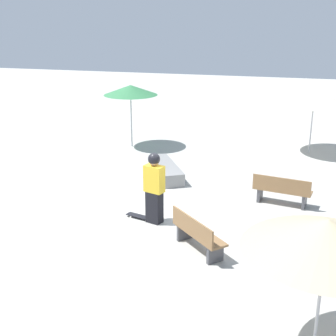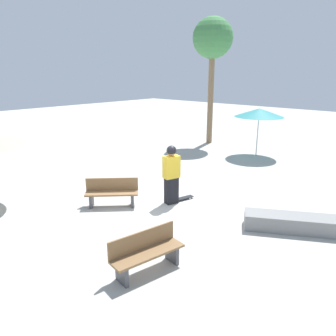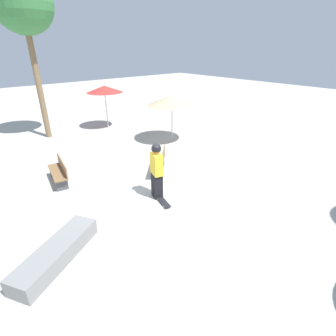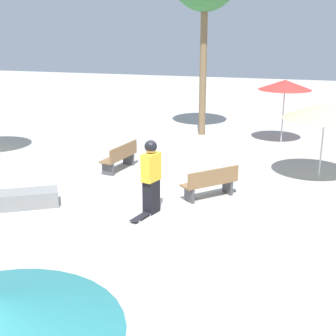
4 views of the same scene
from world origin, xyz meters
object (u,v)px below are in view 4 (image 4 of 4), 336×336
(skater_main, at_px, (151,174))
(shade_umbrella_tan, at_px, (325,111))
(skateboard, at_px, (142,216))
(concrete_ledge, at_px, (11,200))
(bench_near, at_px, (120,157))
(shade_umbrella_red, at_px, (285,85))
(bench_far, at_px, (210,183))

(skater_main, bearing_deg, shade_umbrella_tan, 150.97)
(skateboard, distance_m, concrete_ledge, 3.45)
(bench_near, relative_size, shade_umbrella_red, 0.67)
(skateboard, relative_size, shade_umbrella_red, 0.34)
(concrete_ledge, distance_m, shade_umbrella_red, 11.09)
(concrete_ledge, bearing_deg, bench_far, -156.32)
(bench_far, distance_m, shade_umbrella_red, 7.23)
(bench_near, distance_m, shade_umbrella_red, 7.25)
(concrete_ledge, bearing_deg, bench_near, -111.42)
(concrete_ledge, bearing_deg, shade_umbrella_tan, -149.02)
(skateboard, bearing_deg, bench_far, 158.76)
(shade_umbrella_tan, distance_m, shade_umbrella_red, 4.55)
(skateboard, relative_size, concrete_ledge, 0.35)
(skater_main, bearing_deg, concrete_ledge, -61.18)
(concrete_ledge, distance_m, bench_far, 5.20)
(skateboard, distance_m, bench_far, 2.26)
(shade_umbrella_tan, bearing_deg, skater_main, 43.46)
(concrete_ledge, distance_m, bench_near, 4.08)
(shade_umbrella_tan, bearing_deg, shade_umbrella_red, -72.86)
(skateboard, distance_m, bench_near, 4.03)
(skateboard, xyz_separation_m, shade_umbrella_tan, (-4.18, -4.29, 2.04))
(concrete_ledge, height_order, shade_umbrella_tan, shade_umbrella_tan)
(skater_main, bearing_deg, skateboard, 3.93)
(skater_main, height_order, bench_far, skater_main)
(skateboard, distance_m, shade_umbrella_tan, 6.33)
(shade_umbrella_red, bearing_deg, concrete_ledge, 54.85)
(skateboard, height_order, bench_far, bench_far)
(bench_near, bearing_deg, skateboard, -140.89)
(shade_umbrella_red, bearing_deg, skateboard, 71.78)
(skateboard, relative_size, shade_umbrella_tan, 0.33)
(skateboard, xyz_separation_m, concrete_ledge, (3.43, 0.28, 0.15))
(skater_main, distance_m, bench_near, 3.75)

